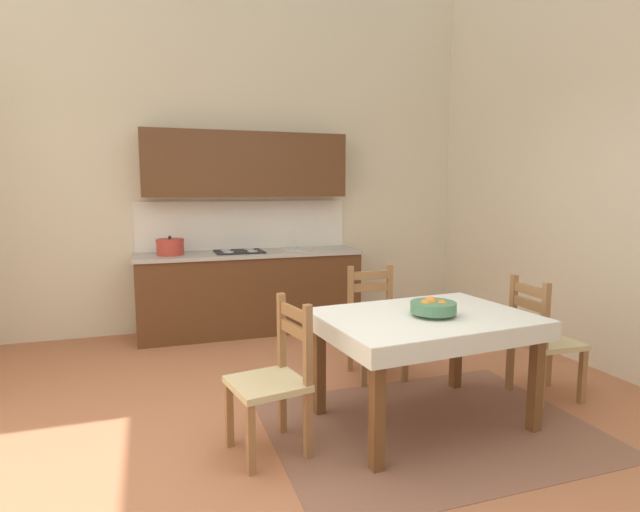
{
  "coord_description": "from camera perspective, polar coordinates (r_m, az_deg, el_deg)",
  "views": [
    {
      "loc": [
        -0.88,
        -2.81,
        1.59
      ],
      "look_at": [
        0.36,
        0.9,
        1.07
      ],
      "focal_mm": 28.44,
      "sensor_mm": 36.0,
      "label": 1
    }
  ],
  "objects": [
    {
      "name": "dining_table",
      "position": [
        3.51,
        11.69,
        -8.42
      ],
      "size": [
        1.46,
        1.11,
        0.75
      ],
      "color": "brown",
      "rests_on": "ground_plane"
    },
    {
      "name": "kitchen_cabinetry",
      "position": [
        5.67,
        -8.0,
        0.08
      ],
      "size": [
        2.44,
        0.63,
        2.2
      ],
      "color": "#56331C",
      "rests_on": "ground_plane"
    },
    {
      "name": "dining_chair_window_side",
      "position": [
        4.23,
        23.73,
        -8.77
      ],
      "size": [
        0.44,
        0.44,
        0.93
      ],
      "color": "#D1BC89",
      "rests_on": "ground_plane"
    },
    {
      "name": "dining_chair_tv_side",
      "position": [
        3.15,
        -5.25,
        -13.79
      ],
      "size": [
        0.49,
        0.49,
        0.93
      ],
      "color": "#D1BC89",
      "rests_on": "ground_plane"
    },
    {
      "name": "ground_plane",
      "position": [
        3.37,
        -1.05,
        -21.48
      ],
      "size": [
        6.23,
        6.58,
        0.1
      ],
      "primitive_type": "cube",
      "color": "#B7704C"
    },
    {
      "name": "wall_back",
      "position": [
        5.95,
        -10.18,
        11.79
      ],
      "size": [
        6.23,
        0.12,
        4.07
      ],
      "primitive_type": "cube",
      "color": "beige",
      "rests_on": "ground_plane"
    },
    {
      "name": "dining_chair_kitchen_side",
      "position": [
        4.37,
        6.25,
        -7.68
      ],
      "size": [
        0.45,
        0.45,
        0.93
      ],
      "color": "#D1BC89",
      "rests_on": "ground_plane"
    },
    {
      "name": "fruit_bowl",
      "position": [
        3.43,
        12.6,
        -5.65
      ],
      "size": [
        0.3,
        0.3,
        0.12
      ],
      "color": "#4C7F5B",
      "rests_on": "dining_table"
    },
    {
      "name": "area_rug",
      "position": [
        3.65,
        12.25,
        -18.3
      ],
      "size": [
        2.1,
        1.6,
        0.01
      ],
      "primitive_type": "cube",
      "color": "#8E5E4A",
      "rests_on": "ground_plane"
    }
  ]
}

